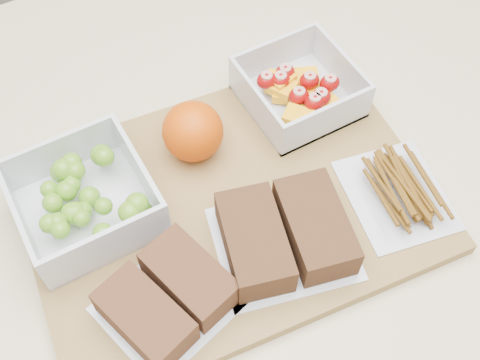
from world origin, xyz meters
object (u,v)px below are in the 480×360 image
Objects in this scene: pretzel_bag at (399,189)px; cutting_board at (230,205)px; sandwich_bag_left at (168,297)px; sandwich_bag_center at (285,235)px; grape_container at (85,199)px; fruit_container at (299,91)px; orange at (193,131)px.

cutting_board is at bearing 152.88° from pretzel_bag.
sandwich_bag_center is (0.13, 0.00, 0.00)m from sandwich_bag_left.
cutting_board is at bearing -24.87° from grape_container.
sandwich_bag_center is at bearing -126.61° from fruit_container.
pretzel_bag is at bearing -21.36° from cutting_board.
sandwich_bag_center is (0.02, -0.15, -0.01)m from orange.
fruit_container reaches higher than sandwich_bag_center.
grape_container is (-0.13, 0.06, 0.03)m from cutting_board.
cutting_board is at bearing 34.77° from sandwich_bag_left.
orange is at bearing 55.56° from sandwich_bag_left.
sandwich_bag_center is at bearing 175.96° from pretzel_bag.
pretzel_bag is (0.29, -0.14, -0.01)m from grape_container.
sandwich_bag_left is 0.26m from pretzel_bag.
cutting_board is 3.02× the size of pretzel_bag.
pretzel_bag is (0.16, -0.08, 0.02)m from cutting_board.
fruit_container is (0.27, 0.02, -0.00)m from grape_container.
sandwich_bag_center is 1.16× the size of pretzel_bag.
orange is at bearing 96.71° from cutting_board.
orange is 0.15m from sandwich_bag_center.
sandwich_bag_left is at bearing -78.20° from grape_container.
fruit_container is at bearing 97.39° from pretzel_bag.
cutting_board is 3.49× the size of fruit_container.
sandwich_bag_center is 0.14m from pretzel_bag.
orange reaches higher than grape_container.
fruit_container is 0.87× the size of pretzel_bag.
cutting_board is 0.09m from orange.
cutting_board is 2.60× the size of sandwich_bag_center.
sandwich_bag_left is (0.03, -0.14, -0.01)m from grape_container.
grape_container is 0.27m from fruit_container.
pretzel_bag is at bearing -26.10° from grape_container.
cutting_board is 3.18× the size of grape_container.
grape_container reaches higher than cutting_board.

